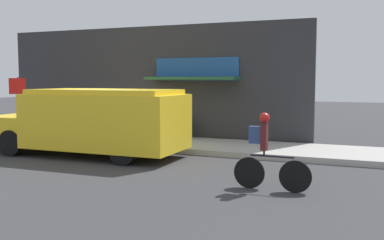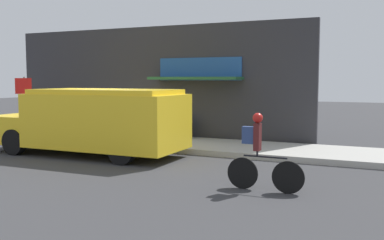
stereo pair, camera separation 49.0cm
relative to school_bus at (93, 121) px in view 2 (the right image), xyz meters
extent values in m
plane|color=#38383A|center=(-0.43, 1.27, -1.06)|extent=(70.00, 70.00, 0.00)
cube|color=#ADAAA3|center=(-0.43, 2.63, -0.97)|extent=(28.00, 2.71, 0.18)
cube|color=#2D2D33|center=(-0.43, 4.24, 1.11)|extent=(12.74, 0.18, 4.33)
cube|color=#1E4C93|center=(1.69, 4.13, 1.63)|extent=(3.26, 0.05, 0.83)
cube|color=#235633|center=(1.69, 3.70, 1.29)|extent=(3.43, 0.89, 0.10)
cube|color=yellow|center=(0.45, 0.01, 0.02)|extent=(4.73, 2.24, 1.60)
cube|color=yellow|center=(-2.68, -0.04, -0.34)|extent=(1.59, 2.03, 0.88)
cube|color=yellow|center=(0.45, 0.01, 0.89)|extent=(4.35, 2.06, 0.14)
cube|color=black|center=(-3.43, -0.05, -0.68)|extent=(0.15, 2.14, 0.24)
cube|color=red|center=(-0.86, 1.33, 0.10)|extent=(0.03, 0.44, 0.44)
cylinder|color=black|center=(-2.29, 0.90, -0.66)|extent=(0.79, 0.27, 0.79)
cylinder|color=black|center=(-2.26, -0.96, -0.66)|extent=(0.79, 0.27, 0.79)
cylinder|color=black|center=(1.59, 0.95, -0.66)|extent=(0.79, 0.27, 0.79)
cylinder|color=black|center=(1.62, -0.91, -0.66)|extent=(0.79, 0.27, 0.79)
cylinder|color=black|center=(6.42, -2.10, -0.72)|extent=(0.67, 0.05, 0.67)
cylinder|color=black|center=(5.45, -2.09, -0.72)|extent=(0.67, 0.05, 0.67)
cylinder|color=black|center=(5.94, -2.10, -0.34)|extent=(0.92, 0.05, 0.04)
cylinder|color=black|center=(5.77, -2.09, -0.28)|extent=(0.04, 0.04, 0.12)
cube|color=#561E1E|center=(5.77, -2.09, 0.07)|extent=(0.12, 0.20, 0.57)
sphere|color=red|center=(5.77, -2.09, 0.47)|extent=(0.21, 0.21, 0.21)
cube|color=navy|center=(5.58, -2.09, 0.10)|extent=(0.26, 0.14, 0.36)
cylinder|color=slate|center=(-4.69, 1.91, 0.23)|extent=(0.07, 0.07, 2.23)
cube|color=red|center=(-4.69, 1.86, 1.00)|extent=(0.45, 0.45, 0.60)
cylinder|color=#2D5138|center=(1.30, 3.52, -0.48)|extent=(0.60, 0.60, 0.80)
cylinder|color=black|center=(1.30, 3.52, -0.06)|extent=(0.61, 0.61, 0.04)
camera|label=1|loc=(7.97, -11.23, 1.27)|focal=42.00mm
camera|label=2|loc=(8.42, -11.03, 1.27)|focal=42.00mm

